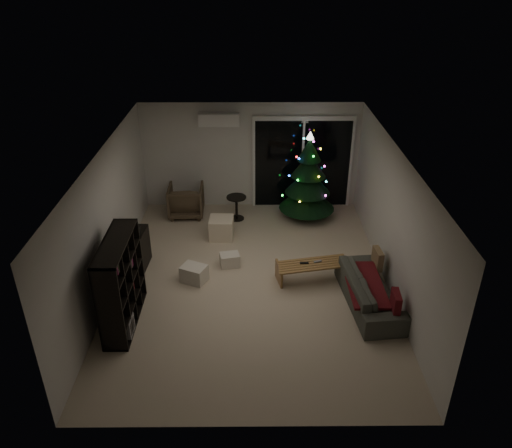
{
  "coord_description": "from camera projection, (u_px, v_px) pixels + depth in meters",
  "views": [
    {
      "loc": [
        0.04,
        -7.66,
        5.35
      ],
      "look_at": [
        0.1,
        0.3,
        1.05
      ],
      "focal_mm": 35.0,
      "sensor_mm": 36.0,
      "label": 1
    }
  ],
  "objects": [
    {
      "name": "cardboard_box_a",
      "position": [
        194.0,
        274.0,
        9.22
      ],
      "size": [
        0.54,
        0.49,
        0.32
      ],
      "primitive_type": "cube",
      "rotation": [
        0.0,
        0.0,
        -0.43
      ],
      "color": "beige",
      "rests_on": "floor"
    },
    {
      "name": "armchair",
      "position": [
        186.0,
        201.0,
        11.48
      ],
      "size": [
        0.8,
        0.83,
        0.73
      ],
      "primitive_type": "imported",
      "rotation": [
        0.0,
        0.0,
        3.17
      ],
      "color": "#3C3121",
      "rests_on": "floor"
    },
    {
      "name": "remote_a",
      "position": [
        304.0,
        263.0,
        9.07
      ],
      "size": [
        0.16,
        0.05,
        0.02
      ],
      "primitive_type": "cube",
      "color": "black",
      "rests_on": "coffee_table"
    },
    {
      "name": "ottoman",
      "position": [
        221.0,
        228.0,
        10.62
      ],
      "size": [
        0.52,
        0.52,
        0.45
      ],
      "primitive_type": "cube",
      "rotation": [
        0.0,
        0.0,
        -0.04
      ],
      "color": "beige",
      "rests_on": "floor"
    },
    {
      "name": "floor_lamp",
      "position": [
        199.0,
        171.0,
        11.95
      ],
      "size": [
        0.25,
        0.25,
        1.55
      ],
      "primitive_type": "cylinder",
      "color": "black",
      "rests_on": "floor"
    },
    {
      "name": "christmas_tree",
      "position": [
        308.0,
        176.0,
        11.09
      ],
      "size": [
        1.46,
        1.46,
        2.04
      ],
      "primitive_type": "cone",
      "rotation": [
        0.0,
        0.0,
        -0.16
      ],
      "color": "black",
      "rests_on": "floor"
    },
    {
      "name": "cardboard_box_b",
      "position": [
        230.0,
        260.0,
        9.69
      ],
      "size": [
        0.41,
        0.34,
        0.26
      ],
      "primitive_type": "cube",
      "rotation": [
        0.0,
        0.0,
        0.2
      ],
      "color": "beige",
      "rests_on": "floor"
    },
    {
      "name": "media_cabinet",
      "position": [
        131.0,
        256.0,
        9.33
      ],
      "size": [
        0.52,
        1.23,
        0.75
      ],
      "primitive_type": "cube",
      "rotation": [
        0.0,
        0.0,
        -0.06
      ],
      "color": "black",
      "rests_on": "floor"
    },
    {
      "name": "bookshelf",
      "position": [
        109.0,
        283.0,
        7.93
      ],
      "size": [
        0.77,
        1.56,
        1.51
      ],
      "primitive_type": null,
      "rotation": [
        0.0,
        0.0,
        -0.27
      ],
      "color": "black",
      "rests_on": "floor"
    },
    {
      "name": "stereo",
      "position": [
        128.0,
        235.0,
        9.12
      ],
      "size": [
        0.38,
        0.45,
        0.16
      ],
      "primitive_type": "cube",
      "color": "black",
      "rests_on": "media_cabinet"
    },
    {
      "name": "side_table",
      "position": [
        237.0,
        208.0,
        11.35
      ],
      "size": [
        0.48,
        0.48,
        0.56
      ],
      "primitive_type": "cylinder",
      "rotation": [
        0.0,
        0.0,
        -0.07
      ],
      "color": "black",
      "rests_on": "floor"
    },
    {
      "name": "sofa_throw",
      "position": [
        365.0,
        284.0,
        8.5
      ],
      "size": [
        0.6,
        1.37,
        0.05
      ],
      "primitive_type": "cube",
      "color": "maroon",
      "rests_on": "sofa"
    },
    {
      "name": "sofa",
      "position": [
        370.0,
        290.0,
        8.56
      ],
      "size": [
        0.94,
        1.97,
        0.56
      ],
      "primitive_type": "imported",
      "rotation": [
        0.0,
        0.0,
        1.67
      ],
      "color": "#4E5049",
      "rests_on": "floor"
    },
    {
      "name": "cushion_b",
      "position": [
        396.0,
        303.0,
        7.88
      ],
      "size": [
        0.14,
        0.37,
        0.37
      ],
      "primitive_type": "cube",
      "rotation": [
        0.0,
        0.0,
        -0.07
      ],
      "color": "maroon",
      "rests_on": "sofa"
    },
    {
      "name": "remote_b",
      "position": [
        318.0,
        261.0,
        9.11
      ],
      "size": [
        0.15,
        0.09,
        0.02
      ],
      "primitive_type": "cube",
      "rotation": [
        0.0,
        0.0,
        0.35
      ],
      "color": "slate",
      "rests_on": "coffee_table"
    },
    {
      "name": "coffee_table",
      "position": [
        312.0,
        273.0,
        9.17
      ],
      "size": [
        1.33,
        0.68,
        0.4
      ],
      "primitive_type": null,
      "rotation": [
        0.0,
        0.0,
        0.2
      ],
      "color": "#956A47",
      "rests_on": "floor"
    },
    {
      "name": "cushion_a",
      "position": [
        377.0,
        259.0,
        9.03
      ],
      "size": [
        0.14,
        0.37,
        0.37
      ],
      "primitive_type": "cube",
      "rotation": [
        0.0,
        0.0,
        0.09
      ],
      "color": "#93765C",
      "rests_on": "sofa"
    },
    {
      "name": "room",
      "position": [
        273.0,
        198.0,
        10.11
      ],
      "size": [
        6.5,
        7.51,
        2.6
      ],
      "color": "beige",
      "rests_on": "ground"
    }
  ]
}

